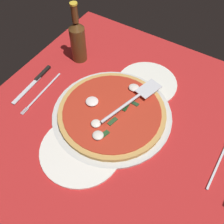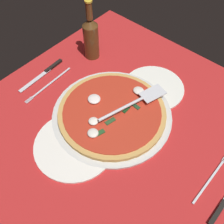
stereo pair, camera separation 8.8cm
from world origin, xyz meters
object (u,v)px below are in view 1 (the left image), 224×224
Objects in this scene: dinner_plate_right at (147,83)px; beer_bottle at (78,40)px; dinner_plate_left at (81,150)px; pizza_server at (133,99)px; pizza at (112,112)px; place_setting_far at (38,87)px.

dinner_plate_right is 29.31cm from beer_bottle.
pizza_server is (22.27, -4.91, 3.79)cm from dinner_plate_left.
beer_bottle reaches higher than dinner_plate_left.
dinner_plate_right is at bearing -9.73° from pizza.
pizza_server reaches higher than dinner_plate_right.
dinner_plate_left is 34.49cm from dinner_plate_right.
dinner_plate_left is 30.23cm from place_setting_far.
pizza reaches higher than place_setting_far.
pizza is 8.02cm from pizza_server.
dinner_plate_left is 23.12cm from pizza_server.
beer_bottle reaches higher than dinner_plate_right.
pizza_server is at bearing 103.82° from place_setting_far.
beer_bottle is (32.48, 23.96, 8.52)cm from dinner_plate_left.
dinner_plate_right is at bearing -86.39° from beer_bottle.
pizza_server reaches higher than dinner_plate_left.
place_setting_far is at bearing 96.49° from pizza.
pizza is 28.59cm from place_setting_far.
beer_bottle is (19.93, -3.55, 8.65)cm from place_setting_far.
dinner_plate_right is at bearing 20.15° from pizza_server.
place_setting_far is at bearing 65.47° from dinner_plate_left.
place_setting_far is at bearing 124.53° from dinner_plate_right.
place_setting_far is (-9.72, 32.41, -3.93)cm from pizza_server.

